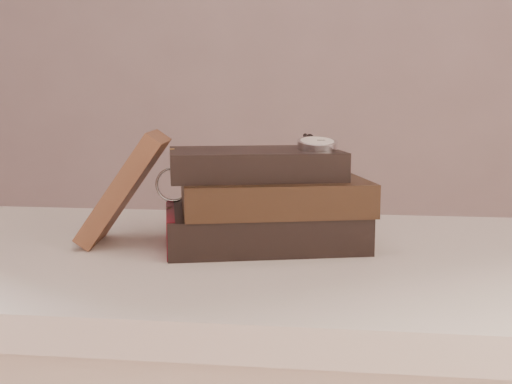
# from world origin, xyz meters

# --- Properties ---
(table) EXTENTS (1.00, 0.60, 0.75)m
(table) POSITION_xyz_m (0.00, 0.35, 0.66)
(table) COLOR silver
(table) RESTS_ON ground
(book_stack) EXTENTS (0.31, 0.25, 0.13)m
(book_stack) POSITION_xyz_m (0.05, 0.38, 0.81)
(book_stack) COLOR black
(book_stack) RESTS_ON table
(journal) EXTENTS (0.14, 0.12, 0.16)m
(journal) POSITION_xyz_m (-0.15, 0.37, 0.83)
(journal) COLOR #47291B
(journal) RESTS_ON table
(pocket_watch) EXTENTS (0.07, 0.16, 0.02)m
(pocket_watch) POSITION_xyz_m (0.12, 0.39, 0.89)
(pocket_watch) COLOR silver
(pocket_watch) RESTS_ON book_stack
(eyeglasses) EXTENTS (0.14, 0.15, 0.05)m
(eyeglasses) POSITION_xyz_m (-0.07, 0.45, 0.83)
(eyeglasses) COLOR silver
(eyeglasses) RESTS_ON book_stack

